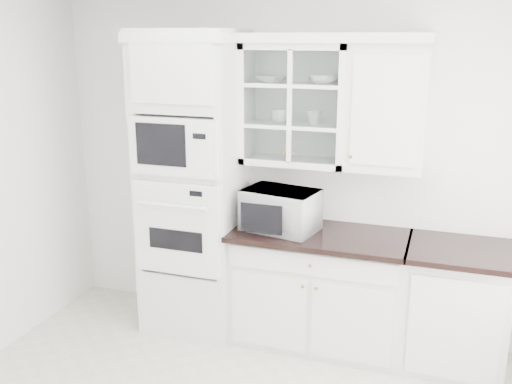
% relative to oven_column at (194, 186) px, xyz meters
% --- Properties ---
extents(room_shell, '(4.00, 3.50, 2.70)m').
position_rel_oven_column_xyz_m(room_shell, '(0.75, -0.99, 0.58)').
color(room_shell, white).
rests_on(room_shell, ground).
extents(oven_column, '(0.76, 0.68, 2.40)m').
position_rel_oven_column_xyz_m(oven_column, '(0.00, 0.00, 0.00)').
color(oven_column, silver).
rests_on(oven_column, ground).
extents(base_cabinet_run, '(1.32, 0.67, 0.92)m').
position_rel_oven_column_xyz_m(base_cabinet_run, '(1.03, 0.03, -0.74)').
color(base_cabinet_run, silver).
rests_on(base_cabinet_run, ground).
extents(extra_base_cabinet, '(0.72, 0.67, 0.92)m').
position_rel_oven_column_xyz_m(extra_base_cabinet, '(2.03, 0.03, -0.74)').
color(extra_base_cabinet, silver).
rests_on(extra_base_cabinet, ground).
extents(upper_cabinet_glass, '(0.80, 0.33, 0.90)m').
position_rel_oven_column_xyz_m(upper_cabinet_glass, '(0.78, 0.17, 0.65)').
color(upper_cabinet_glass, silver).
rests_on(upper_cabinet_glass, room_shell).
extents(upper_cabinet_solid, '(0.55, 0.33, 0.90)m').
position_rel_oven_column_xyz_m(upper_cabinet_solid, '(1.46, 0.17, 0.65)').
color(upper_cabinet_solid, silver).
rests_on(upper_cabinet_solid, room_shell).
extents(crown_molding, '(2.14, 0.38, 0.07)m').
position_rel_oven_column_xyz_m(crown_molding, '(0.68, 0.14, 1.14)').
color(crown_molding, white).
rests_on(crown_molding, room_shell).
extents(countertop_microwave, '(0.62, 0.54, 0.31)m').
position_rel_oven_column_xyz_m(countertop_microwave, '(0.73, -0.00, -0.12)').
color(countertop_microwave, white).
rests_on(countertop_microwave, base_cabinet_run).
extents(bowl_a, '(0.25, 0.25, 0.05)m').
position_rel_oven_column_xyz_m(bowl_a, '(0.59, 0.16, 0.83)').
color(bowl_a, white).
rests_on(bowl_a, upper_cabinet_glass).
extents(bowl_b, '(0.25, 0.25, 0.06)m').
position_rel_oven_column_xyz_m(bowl_b, '(0.98, 0.17, 0.84)').
color(bowl_b, white).
rests_on(bowl_b, upper_cabinet_glass).
extents(cup_a, '(0.16, 0.16, 0.11)m').
position_rel_oven_column_xyz_m(cup_a, '(0.67, 0.16, 0.56)').
color(cup_a, white).
rests_on(cup_a, upper_cabinet_glass).
extents(cup_b, '(0.12, 0.12, 0.10)m').
position_rel_oven_column_xyz_m(cup_b, '(0.92, 0.18, 0.56)').
color(cup_b, white).
rests_on(cup_b, upper_cabinet_glass).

